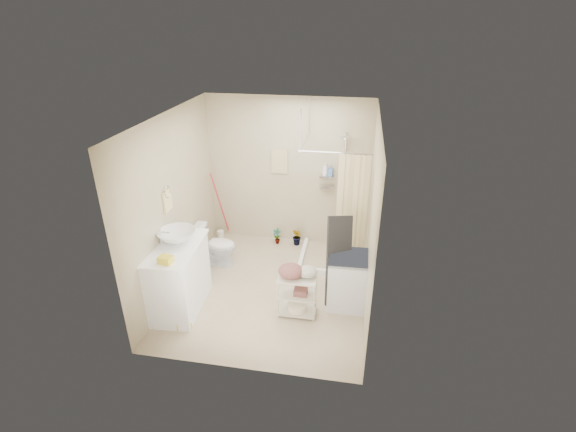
% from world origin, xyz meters
% --- Properties ---
extents(floor, '(3.20, 3.20, 0.00)m').
position_xyz_m(floor, '(0.00, 0.00, 0.00)').
color(floor, '#BBA98C').
rests_on(floor, ground).
extents(ceiling, '(2.80, 3.20, 0.04)m').
position_xyz_m(ceiling, '(0.00, 0.00, 2.60)').
color(ceiling, silver).
rests_on(ceiling, ground).
extents(wall_back, '(2.80, 0.04, 2.60)m').
position_xyz_m(wall_back, '(0.00, 1.60, 1.30)').
color(wall_back, '#B9AE8F').
rests_on(wall_back, ground).
extents(wall_front, '(2.80, 0.04, 2.60)m').
position_xyz_m(wall_front, '(0.00, -1.60, 1.30)').
color(wall_front, '#B9AE8F').
rests_on(wall_front, ground).
extents(wall_left, '(0.04, 3.20, 2.60)m').
position_xyz_m(wall_left, '(-1.40, 0.00, 1.30)').
color(wall_left, '#B9AE8F').
rests_on(wall_left, ground).
extents(wall_right, '(0.04, 3.20, 2.60)m').
position_xyz_m(wall_right, '(1.40, 0.00, 1.30)').
color(wall_right, '#B9AE8F').
rests_on(wall_right, ground).
extents(vanity, '(0.68, 1.14, 0.97)m').
position_xyz_m(vanity, '(-1.16, -0.61, 0.49)').
color(vanity, white).
rests_on(vanity, ground).
extents(sink, '(0.55, 0.55, 0.18)m').
position_xyz_m(sink, '(-1.16, -0.49, 1.06)').
color(sink, silver).
rests_on(sink, vanity).
extents(counter_basket, '(0.19, 0.16, 0.09)m').
position_xyz_m(counter_basket, '(-1.10, -1.01, 1.02)').
color(counter_basket, gold).
rests_on(counter_basket, vanity).
extents(floor_basket, '(0.34, 0.31, 0.15)m').
position_xyz_m(floor_basket, '(-0.95, -1.03, 0.08)').
color(floor_basket, yellow).
rests_on(floor_basket, ground).
extents(toilet, '(0.68, 0.40, 0.69)m').
position_xyz_m(toilet, '(-1.04, 0.57, 0.34)').
color(toilet, silver).
rests_on(toilet, ground).
extents(mop, '(0.13, 0.13, 1.30)m').
position_xyz_m(mop, '(-1.26, 1.45, 0.65)').
color(mop, red).
rests_on(mop, ground).
extents(potted_plant_a, '(0.16, 0.12, 0.29)m').
position_xyz_m(potted_plant_a, '(-0.17, 1.39, 0.15)').
color(potted_plant_a, '#965325').
rests_on(potted_plant_a, ground).
extents(potted_plant_b, '(0.23, 0.23, 0.33)m').
position_xyz_m(potted_plant_b, '(0.19, 1.40, 0.17)').
color(potted_plant_b, brown).
rests_on(potted_plant_b, ground).
extents(hanging_towel, '(0.28, 0.03, 0.42)m').
position_xyz_m(hanging_towel, '(-0.15, 1.58, 1.50)').
color(hanging_towel, beige).
rests_on(hanging_towel, wall_back).
extents(towel_ring, '(0.04, 0.22, 0.34)m').
position_xyz_m(towel_ring, '(-1.38, -0.20, 1.47)').
color(towel_ring, '#EADA8F').
rests_on(towel_ring, wall_left).
extents(tp_holder, '(0.08, 0.12, 0.14)m').
position_xyz_m(tp_holder, '(-1.36, 0.05, 0.72)').
color(tp_holder, white).
rests_on(tp_holder, wall_left).
extents(shower, '(1.10, 1.10, 2.10)m').
position_xyz_m(shower, '(0.85, 1.05, 1.05)').
color(shower, white).
rests_on(shower, ground).
extents(shampoo_bottle_a, '(0.10, 0.10, 0.21)m').
position_xyz_m(shampoo_bottle_a, '(0.64, 1.53, 1.43)').
color(shampoo_bottle_a, silver).
rests_on(shampoo_bottle_a, shower).
extents(shampoo_bottle_b, '(0.09, 0.09, 0.18)m').
position_xyz_m(shampoo_bottle_b, '(0.73, 1.52, 1.41)').
color(shampoo_bottle_b, '#4968A7').
rests_on(shampoo_bottle_b, shower).
extents(washing_machine, '(0.55, 0.56, 0.78)m').
position_xyz_m(washing_machine, '(1.14, -0.14, 0.39)').
color(washing_machine, silver).
rests_on(washing_machine, ground).
extents(laundry_rack, '(0.52, 0.30, 0.71)m').
position_xyz_m(laundry_rack, '(0.48, -0.49, 0.36)').
color(laundry_rack, beige).
rests_on(laundry_rack, ground).
extents(ironing_board, '(0.38, 0.28, 1.32)m').
position_xyz_m(ironing_board, '(1.00, -0.07, 0.66)').
color(ironing_board, black).
rests_on(ironing_board, ground).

